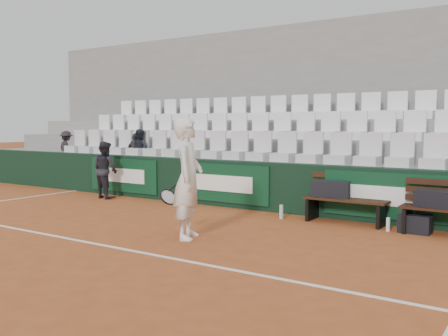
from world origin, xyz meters
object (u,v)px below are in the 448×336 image
sports_bag_ground (415,224)px  spectator_a (66,133)px  sports_bag_right (434,199)px  spectator_b (135,135)px  ball_kid (105,170)px  water_bottle_far (388,224)px  bench_left (346,211)px  water_bottle_near (281,212)px  sports_bag_left (330,189)px  tennis_player (188,178)px  spectator_c (140,133)px

sports_bag_ground → spectator_a: 10.12m
spectator_a → sports_bag_right: bearing=-169.9°
spectator_b → spectator_a: bearing=-3.5°
ball_kid → sports_bag_right: bearing=-169.6°
sports_bag_ground → water_bottle_far: (-0.41, -0.12, -0.04)m
water_bottle_far → spectator_b: bearing=170.2°
water_bottle_far → bench_left: bearing=161.7°
bench_left → spectator_a: size_ratio=1.43×
water_bottle_near → water_bottle_far: size_ratio=1.16×
sports_bag_left → tennis_player: size_ratio=0.36×
water_bottle_far → ball_kid: bearing=179.5°
sports_bag_left → sports_bag_right: size_ratio=1.17×
sports_bag_ground → water_bottle_near: 2.40m
sports_bag_left → ball_kid: ball_kid is taller
water_bottle_near → tennis_player: bearing=-102.2°
sports_bag_right → spectator_b: spectator_b is taller
sports_bag_right → tennis_player: (-3.16, -2.39, 0.36)m
water_bottle_near → ball_kid: bearing=179.3°
water_bottle_near → spectator_c: spectator_c is taller
sports_bag_ground → spectator_a: spectator_a is taller
sports_bag_left → water_bottle_near: 1.01m
sports_bag_left → sports_bag_ground: 1.62m
spectator_c → tennis_player: bearing=152.3°
tennis_player → sports_bag_left: bearing=62.2°
sports_bag_right → spectator_b: 7.64m
sports_bag_ground → spectator_b: (-7.24, 1.07, 1.35)m
bench_left → tennis_player: tennis_player is taller
sports_bag_right → ball_kid: ball_kid is taller
sports_bag_right → spectator_c: spectator_c is taller
sports_bag_left → sports_bag_ground: bearing=-6.9°
sports_bag_left → spectator_a: size_ratio=0.65×
sports_bag_left → tennis_player: 2.89m
sports_bag_right → spectator_c: size_ratio=0.52×
tennis_player → spectator_c: (-4.20, 3.42, 0.61)m
water_bottle_near → sports_bag_ground: bearing=2.6°
spectator_b → bench_left: bearing=167.9°
spectator_a → spectator_b: spectator_a is taller
water_bottle_near → spectator_b: 5.17m
water_bottle_near → spectator_b: spectator_b is taller
spectator_a → spectator_c: 2.89m
ball_kid → spectator_c: spectator_c is taller
sports_bag_right → ball_kid: size_ratio=0.42×
sports_bag_left → sports_bag_ground: (1.55, -0.19, -0.44)m
water_bottle_far → spectator_c: size_ratio=0.21×
spectator_a → ball_kid: bearing=173.9°
sports_bag_ground → tennis_player: 3.81m
sports_bag_ground → spectator_a: (-9.97, 1.07, 1.37)m
tennis_player → water_bottle_far: bearing=42.1°
water_bottle_far → sports_bag_ground: bearing=15.9°
ball_kid → spectator_a: spectator_a is taller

